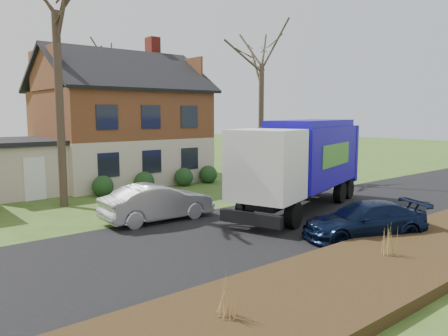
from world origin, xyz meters
TOP-DOWN VIEW (x-y plane):
  - ground at (0.00, 0.00)m, footprint 120.00×120.00m
  - road at (0.00, 0.00)m, footprint 80.00×7.00m
  - mulch_verge at (0.00, -5.30)m, footprint 80.00×3.50m
  - main_house at (1.49, 13.91)m, footprint 12.95×8.95m
  - garbage_truck at (4.27, 1.16)m, footprint 9.40×5.15m
  - silver_sedan at (-1.75, 3.36)m, footprint 4.47×1.69m
  - navy_wagon at (2.31, -3.22)m, footprint 4.59×3.32m
  - tree_front_east at (8.93, 8.56)m, footprint 3.73×3.73m
  - tree_back at (5.20, 21.75)m, footprint 3.36×3.36m
  - grass_clump_west at (-5.33, -5.17)m, footprint 0.32×0.26m
  - grass_clump_mid at (0.55, -5.17)m, footprint 0.30×0.25m

SIDE VIEW (x-z plane):
  - ground at x=0.00m, z-range 0.00..0.00m
  - road at x=0.00m, z-range 0.00..0.02m
  - mulch_verge at x=0.00m, z-range 0.00..0.30m
  - navy_wagon at x=2.31m, z-range 0.00..1.23m
  - grass_clump_west at x=-5.33m, z-range 0.30..1.14m
  - grass_clump_mid at x=0.55m, z-range 0.30..1.15m
  - silver_sedan at x=-1.75m, z-range 0.00..1.46m
  - garbage_truck at x=4.27m, z-range 0.30..4.19m
  - main_house at x=1.49m, z-range -0.60..8.66m
  - tree_front_east at x=8.93m, z-range 3.24..13.59m
  - tree_back at x=5.20m, z-range 3.54..14.17m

